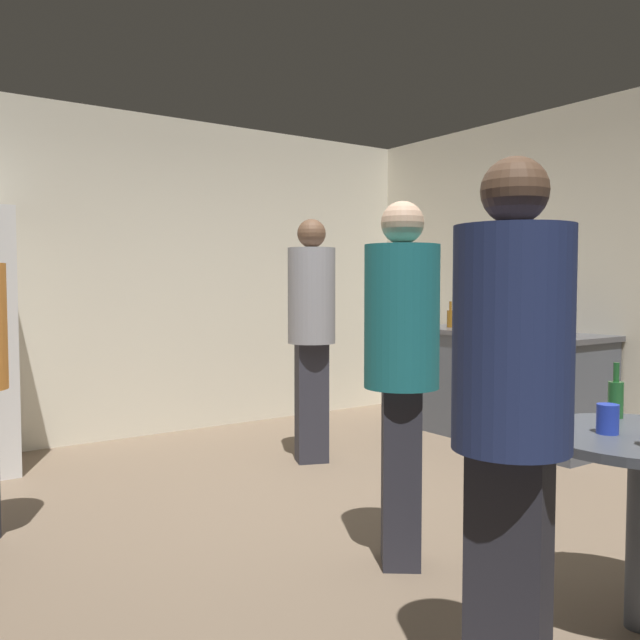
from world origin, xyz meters
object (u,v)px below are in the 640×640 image
Objects in this scene: person_in_gray_shirt at (312,320)px; kettle at (505,323)px; plastic_cup_blue at (608,419)px; person_in_navy_shirt at (512,398)px; beer_bottle_on_counter at (450,318)px; beer_bottle_green at (616,398)px; wine_bottle_on_counter at (549,318)px; person_in_teal_shirt at (402,354)px.

kettle is at bearing 97.70° from person_in_gray_shirt.
plastic_cup_blue is 0.07× the size of person_in_navy_shirt.
person_in_gray_shirt is at bearing 43.55° from person_in_navy_shirt.
beer_bottle_on_counter reaches higher than plastic_cup_blue.
person_in_gray_shirt is at bearing 87.23° from beer_bottle_green.
beer_bottle_on_counter is at bearing 94.88° from wine_bottle_on_counter.
wine_bottle_on_counter is 2.57m from person_in_teal_shirt.
person_in_navy_shirt reaches higher than beer_bottle_green.
person_in_teal_shirt is at bearing -150.24° from kettle.
wine_bottle_on_counter is at bearing -73.36° from kettle.
person_in_gray_shirt is at bearing 166.25° from kettle.
plastic_cup_blue is 0.07× the size of person_in_teal_shirt.
beer_bottle_on_counter reaches higher than beer_bottle_green.
person_in_navy_shirt reaches higher than beer_bottle_on_counter.
person_in_teal_shirt reaches higher than beer_bottle_green.
wine_bottle_on_counter is 0.18× the size of person_in_gray_shirt.
wine_bottle_on_counter reaches higher than kettle.
plastic_cup_blue is at bearing -139.43° from wine_bottle_on_counter.
beer_bottle_green is 0.13× the size of person_in_gray_shirt.
person_in_navy_shirt is at bearing -140.04° from kettle.
beer_bottle_green is 0.14× the size of person_in_navy_shirt.
beer_bottle_on_counter is at bearing 56.37° from beer_bottle_green.
person_in_gray_shirt is (-1.64, -0.23, 0.04)m from beer_bottle_on_counter.
kettle is at bearing 46.82° from plastic_cup_blue.
beer_bottle_green reaches higher than plastic_cup_blue.
plastic_cup_blue is (-2.14, -1.83, -0.23)m from wine_bottle_on_counter.
person_in_gray_shirt reaches higher than kettle.
wine_bottle_on_counter is 2.82m from plastic_cup_blue.
beer_bottle_green is at bearing -7.08° from person_in_navy_shirt.
person_in_gray_shirt reaches higher than beer_bottle_green.
beer_bottle_green is (-1.74, -2.02, -0.15)m from kettle.
person_in_teal_shirt is 1.01× the size of person_in_navy_shirt.
person_in_gray_shirt is at bearing -172.17° from beer_bottle_on_counter.
person_in_gray_shirt reaches higher than person_in_teal_shirt.
person_in_navy_shirt is at bearing -78.29° from person_in_teal_shirt.
wine_bottle_on_counter is 0.96m from beer_bottle_on_counter.
person_in_gray_shirt is at bearing 106.16° from person_in_teal_shirt.
person_in_gray_shirt is (1.15, 2.72, 0.06)m from person_in_navy_shirt.
plastic_cup_blue is (-0.30, -0.15, -0.03)m from beer_bottle_green.
person_in_navy_shirt is 0.94× the size of person_in_gray_shirt.
person_in_gray_shirt is (-1.62, 0.40, 0.05)m from kettle.
beer_bottle_green is 0.14× the size of person_in_teal_shirt.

